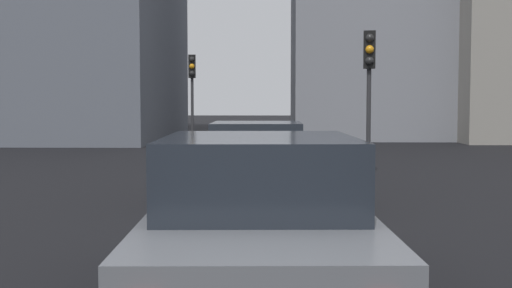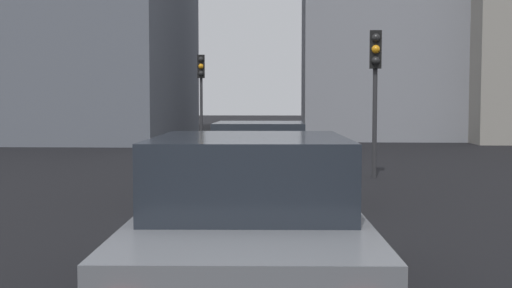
% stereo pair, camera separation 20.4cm
% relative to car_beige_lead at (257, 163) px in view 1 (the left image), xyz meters
% --- Properties ---
extents(car_beige_lead, '(4.12, 2.08, 1.48)m').
position_rel_car_beige_lead_xyz_m(car_beige_lead, '(0.00, 0.00, 0.00)').
color(car_beige_lead, tan).
rests_on(car_beige_lead, ground_plane).
extents(car_grey_second, '(4.82, 2.24, 1.56)m').
position_rel_car_beige_lead_xyz_m(car_grey_second, '(-6.31, -0.18, 0.04)').
color(car_grey_second, slate).
rests_on(car_grey_second, ground_plane).
extents(traffic_light_near_left, '(0.32, 0.30, 3.54)m').
position_rel_car_beige_lead_xyz_m(traffic_light_near_left, '(3.79, -2.60, 1.84)').
color(traffic_light_near_left, '#2D2D30').
rests_on(traffic_light_near_left, ground_plane).
extents(traffic_light_near_right, '(0.32, 0.30, 3.65)m').
position_rel_car_beige_lead_xyz_m(traffic_light_near_right, '(13.56, 2.88, 1.92)').
color(traffic_light_near_right, '#2D2D30').
rests_on(traffic_light_near_right, ground_plane).
extents(building_facade_center, '(9.08, 9.50, 13.85)m').
position_rel_car_beige_lead_xyz_m(building_facade_center, '(22.23, -6.01, 6.21)').
color(building_facade_center, gray).
rests_on(building_facade_center, ground_plane).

